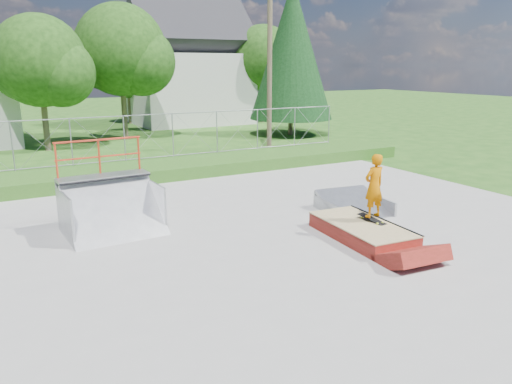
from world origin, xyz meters
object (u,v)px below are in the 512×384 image
(quarter_pipe, at_px, (111,190))
(flat_bank_ramp, at_px, (354,204))
(grind_box, at_px, (362,231))
(skater, at_px, (374,189))

(quarter_pipe, xyz_separation_m, flat_bank_ramp, (6.59, -1.52, -0.90))
(grind_box, relative_size, quarter_pipe, 1.26)
(quarter_pipe, height_order, skater, quarter_pipe)
(grind_box, xyz_separation_m, skater, (0.33, 0.01, 1.04))
(grind_box, bearing_deg, quarter_pipe, 151.48)
(grind_box, relative_size, flat_bank_ramp, 1.59)
(grind_box, bearing_deg, skater, 6.71)
(quarter_pipe, height_order, flat_bank_ramp, quarter_pipe)
(quarter_pipe, relative_size, flat_bank_ramp, 1.27)
(grind_box, distance_m, skater, 1.10)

